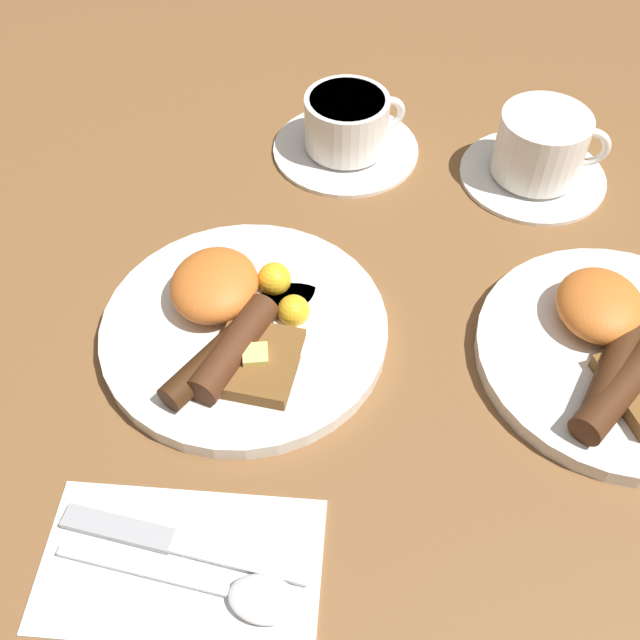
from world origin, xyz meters
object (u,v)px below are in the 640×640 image
at_px(spoon, 237,593).
at_px(teacup_far, 540,152).
at_px(breakfast_plate_near, 242,323).
at_px(teacup_near, 347,129).
at_px(breakfast_plate_far, 620,349).
at_px(knife, 170,541).

bearing_deg(spoon, teacup_far, 71.09).
bearing_deg(breakfast_plate_near, teacup_near, 166.65).
relative_size(breakfast_plate_far, knife, 1.31).
distance_m(breakfast_plate_near, breakfast_plate_far, 0.32).
bearing_deg(breakfast_plate_near, knife, -4.19).
height_order(breakfast_plate_near, breakfast_plate_far, breakfast_plate_near).
xyz_separation_m(breakfast_plate_near, knife, (0.19, -0.01, -0.01)).
bearing_deg(teacup_near, breakfast_plate_near, -13.35).
relative_size(breakfast_plate_near, spoon, 1.42).
bearing_deg(breakfast_plate_far, spoon, -49.68).
relative_size(breakfast_plate_far, teacup_near, 1.52).
xyz_separation_m(breakfast_plate_far, teacup_far, (-0.23, -0.06, 0.02)).
bearing_deg(knife, teacup_far, 64.76).
bearing_deg(teacup_far, knife, -32.15).
xyz_separation_m(breakfast_plate_far, knife, (0.20, -0.33, -0.01)).
relative_size(breakfast_plate_near, teacup_near, 1.57).
xyz_separation_m(teacup_far, spoon, (0.47, -0.22, -0.02)).
bearing_deg(breakfast_plate_far, teacup_near, -134.84).
relative_size(breakfast_plate_near, knife, 1.35).
distance_m(teacup_far, knife, 0.51).
bearing_deg(teacup_near, breakfast_plate_far, 45.16).
bearing_deg(spoon, knife, 157.09).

